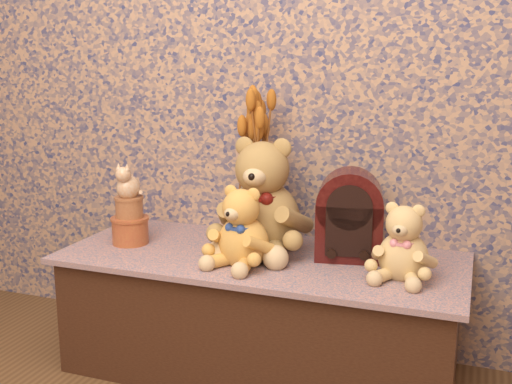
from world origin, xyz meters
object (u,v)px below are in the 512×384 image
Objects in this scene: biscuit_tin_lower at (130,231)px; cathedral_radio at (350,214)px; cat_figurine at (128,180)px; teddy_large at (264,190)px; ceramic_vase at (257,216)px; teddy_small at (404,238)px; teddy_medium at (243,223)px.

cathedral_radio is at bearing 8.31° from biscuit_tin_lower.
biscuit_tin_lower is 1.00× the size of cat_figurine.
ceramic_vase is (-0.05, 0.06, -0.12)m from teddy_large.
ceramic_vase is 1.58× the size of cat_figurine.
teddy_small is (0.51, -0.12, -0.09)m from teddy_large.
cat_figurine is at bearing -159.81° from ceramic_vase.
teddy_small is 1.23× the size of ceramic_vase.
biscuit_tin_lower is (-0.50, -0.10, -0.17)m from teddy_large.
teddy_large is at bearing 173.54° from teddy_small.
teddy_large is 0.19m from teddy_medium.
biscuit_tin_lower is (-1.01, 0.02, -0.08)m from teddy_small.
teddy_small is 1.94× the size of biscuit_tin_lower.
ceramic_vase is (-0.56, 0.19, -0.02)m from teddy_small.
teddy_large is 2.08× the size of ceramic_vase.
teddy_small is 1.02m from cat_figurine.
ceramic_vase is at bearing 18.26° from cat_figurine.
teddy_medium is (-0.01, -0.17, -0.08)m from teddy_large.
cathedral_radio reaches higher than biscuit_tin_lower.
biscuit_tin_lower is at bearing -170.06° from teddy_large.
teddy_medium is 0.53m from teddy_small.
teddy_small is 1.95× the size of cat_figurine.
biscuit_tin_lower is at bearing 0.00° from cat_figurine.
teddy_small reaches higher than biscuit_tin_lower.
teddy_medium is at bearing -159.72° from cathedral_radio.
teddy_large is at bearing 172.48° from cathedral_radio.
cathedral_radio and cat_figurine have the same top height.
biscuit_tin_lower is at bearing -159.81° from ceramic_vase.
teddy_medium is 0.37m from cathedral_radio.
teddy_large reaches higher than biscuit_tin_lower.
cathedral_radio reaches higher than teddy_medium.
ceramic_vase is at bearing 161.95° from cathedral_radio.
teddy_medium is at bearing -95.13° from teddy_large.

